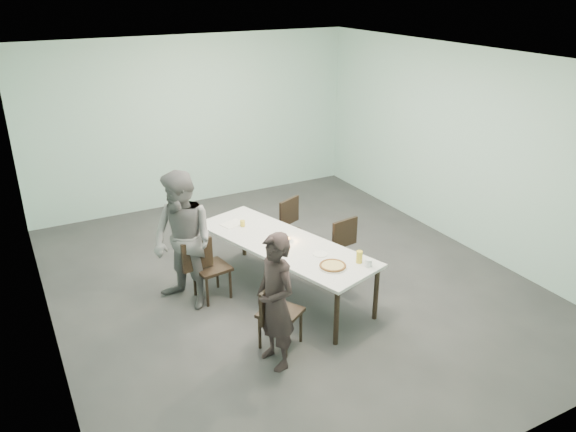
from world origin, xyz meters
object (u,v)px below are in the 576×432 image
table (284,246)px  diner_far (183,241)px  chair_near_right (338,246)px  beer_glass (359,257)px  chair_far_right (285,224)px  chair_far_left (206,264)px  water_tumbler (369,263)px  pizza (333,266)px  amber_tumbler (243,223)px  chair_near_left (277,311)px  tealight (288,240)px  side_plate (320,254)px  diner_near (275,302)px

table → diner_far: (-1.21, 0.36, 0.19)m
chair_near_right → beer_glass: size_ratio=5.80×
chair_far_right → beer_glass: 1.93m
chair_far_left → water_tumbler: (1.52, -1.39, 0.29)m
chair_far_left → water_tumbler: 2.08m
pizza → amber_tumbler: size_ratio=4.25×
chair_far_right → water_tumbler: bearing=68.0°
chair_near_right → beer_glass: 1.01m
amber_tumbler → chair_near_left: bearing=-102.1°
table → amber_tumbler: (-0.26, 0.72, 0.10)m
chair_near_right → table: bearing=-8.4°
chair_far_left → chair_far_right: size_ratio=1.00×
chair_far_right → tealight: 1.14m
chair_far_right → side_plate: chair_far_right is taller
chair_far_left → water_tumbler: size_ratio=9.67×
table → beer_glass: 1.07m
chair_near_left → tealight: bearing=24.2°
side_plate → diner_far: bearing=148.7°
side_plate → beer_glass: bearing=-53.2°
chair_far_left → chair_far_right: same height
diner_near → diner_far: (-0.46, 1.61, 0.12)m
table → chair_far_left: size_ratio=3.16×
chair_near_right → amber_tumbler: size_ratio=10.88×
tealight → amber_tumbler: size_ratio=0.70×
chair_near_left → chair_far_left: bearing=71.0°
water_tumbler → table: bearing=119.3°
chair_far_right → diner_near: diner_near is taller
amber_tumbler → pizza: bearing=-74.0°
diner_far → side_plate: diner_far is taller
chair_near_left → diner_far: bearing=80.8°
diner_near → beer_glass: size_ratio=10.24×
diner_far → water_tumbler: diner_far is taller
chair_far_left → pizza: (1.14, -1.22, 0.27)m
chair_near_right → beer_glass: (-0.30, -0.90, 0.32)m
chair_far_right → tealight: size_ratio=15.54×
chair_far_left → diner_far: size_ratio=0.49×
chair_far_left → beer_glass: size_ratio=5.80×
diner_near → amber_tumbler: (0.50, 1.96, 0.02)m
pizza → beer_glass: 0.35m
chair_far_left → amber_tumbler: (0.69, 0.36, 0.29)m
table → diner_near: size_ratio=1.79×
side_plate → amber_tumbler: amber_tumbler is taller
water_tumbler → amber_tumbler: bearing=115.5°
pizza → amber_tumbler: bearing=106.0°
water_tumbler → amber_tumbler: water_tumbler is taller
water_tumbler → tealight: bearing=116.4°
beer_glass → chair_near_left: bearing=-174.1°
chair_far_left → beer_glass: 1.97m
table → chair_near_left: bearing=-121.4°
pizza → tealight: (-0.13, 0.86, 0.00)m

